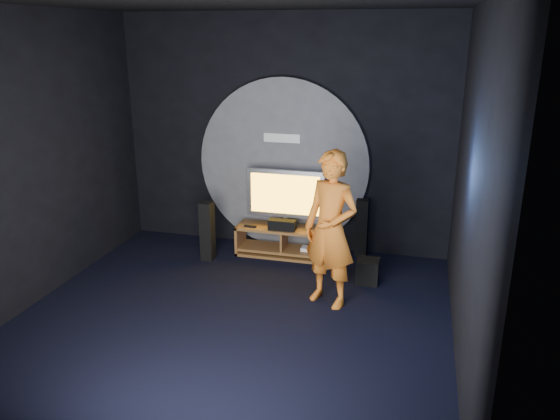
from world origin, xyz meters
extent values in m
plane|color=black|center=(0.00, 0.00, 0.00)|extent=(5.00, 5.00, 0.00)
cube|color=black|center=(0.00, 2.50, 1.75)|extent=(5.00, 0.04, 3.50)
cube|color=black|center=(0.00, -2.50, 1.75)|extent=(5.00, 0.04, 3.50)
cube|color=black|center=(-2.50, 0.00, 1.75)|extent=(0.04, 5.00, 3.50)
cube|color=black|center=(2.50, 0.00, 1.75)|extent=(0.04, 5.00, 3.50)
cylinder|color=#515156|center=(0.00, 2.44, 1.30)|extent=(2.60, 0.08, 2.60)
cube|color=white|center=(0.00, 2.39, 1.72)|extent=(0.55, 0.03, 0.13)
cube|color=brown|center=(0.12, 2.05, 0.43)|extent=(1.42, 0.45, 0.04)
cube|color=brown|center=(0.12, 2.05, 0.10)|extent=(1.37, 0.42, 0.04)
cube|color=brown|center=(-0.57, 2.05, 0.23)|extent=(0.04, 0.45, 0.45)
cube|color=brown|center=(0.81, 2.05, 0.23)|extent=(0.04, 0.45, 0.45)
cube|color=brown|center=(0.12, 2.05, 0.27)|extent=(0.03, 0.40, 0.29)
cube|color=brown|center=(0.12, 2.05, 0.02)|extent=(1.42, 0.45, 0.04)
cube|color=white|center=(0.50, 2.05, 0.14)|extent=(0.22, 0.16, 0.05)
cube|color=#A4A4AB|center=(0.12, 2.12, 0.47)|extent=(0.36, 0.22, 0.04)
cylinder|color=#A4A4AB|center=(0.12, 2.12, 0.54)|extent=(0.07, 0.07, 0.10)
cube|color=#A4A4AB|center=(0.12, 2.12, 0.95)|extent=(1.16, 0.06, 0.72)
cube|color=#FFAB23|center=(0.12, 2.09, 0.95)|extent=(1.03, 0.01, 0.59)
cube|color=black|center=(0.12, 1.93, 0.53)|extent=(0.40, 0.15, 0.15)
cube|color=black|center=(-0.37, 1.93, 0.46)|extent=(0.18, 0.05, 0.02)
cube|color=black|center=(-0.93, 1.63, 0.44)|extent=(0.18, 0.20, 0.88)
cube|color=black|center=(1.24, 2.35, 0.44)|extent=(0.18, 0.20, 0.88)
cube|color=black|center=(1.43, 1.43, 0.16)|extent=(0.30, 0.30, 0.33)
imported|color=orange|center=(1.03, 0.73, 0.96)|extent=(0.83, 0.71, 1.92)
camera|label=1|loc=(1.98, -5.33, 3.20)|focal=35.00mm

